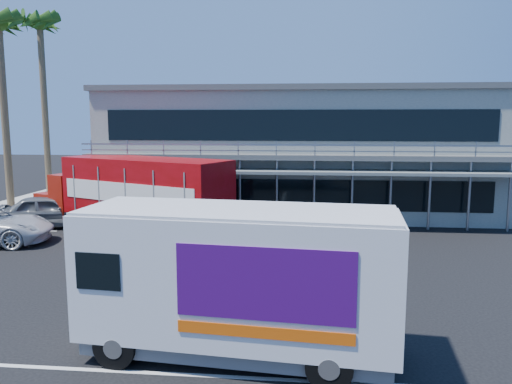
{
  "coord_description": "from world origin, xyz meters",
  "views": [
    {
      "loc": [
        3.48,
        -15.91,
        5.46
      ],
      "look_at": [
        1.32,
        5.89,
        2.3
      ],
      "focal_mm": 35.0,
      "sensor_mm": 36.0,
      "label": 1
    }
  ],
  "objects": [
    {
      "name": "ground",
      "position": [
        0.0,
        0.0,
        0.0
      ],
      "size": [
        120.0,
        120.0,
        0.0
      ],
      "primitive_type": "plane",
      "color": "black",
      "rests_on": "ground"
    },
    {
      "name": "building",
      "position": [
        3.0,
        14.94,
        3.66
      ],
      "size": [
        22.4,
        12.0,
        7.3
      ],
      "color": "gray",
      "rests_on": "ground"
    },
    {
      "name": "palm_f",
      "position": [
        -15.1,
        18.5,
        11.47
      ],
      "size": [
        2.8,
        2.8,
        13.25
      ],
      "color": "brown",
      "rests_on": "ground"
    },
    {
      "name": "red_truck",
      "position": [
        -4.69,
        7.11,
        2.03
      ],
      "size": [
        11.01,
        6.84,
        3.69
      ],
      "rotation": [
        0.0,
        0.0,
        -0.43
      ],
      "color": "maroon",
      "rests_on": "ground"
    },
    {
      "name": "white_van",
      "position": [
        1.99,
        -5.0,
        1.85
      ],
      "size": [
        7.35,
        3.12,
        3.49
      ],
      "rotation": [
        0.0,
        0.0,
        -0.1
      ],
      "color": "silver",
      "rests_on": "ground"
    },
    {
      "name": "parked_car_e",
      "position": [
        -9.5,
        8.05,
        0.85
      ],
      "size": [
        5.33,
        3.39,
        1.69
      ],
      "primitive_type": "imported",
      "rotation": [
        0.0,
        0.0,
        1.87
      ],
      "color": "slate",
      "rests_on": "ground"
    }
  ]
}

